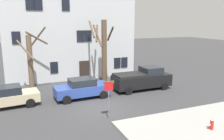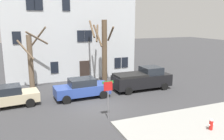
% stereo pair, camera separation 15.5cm
% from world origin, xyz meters
% --- Properties ---
extents(ground_plane, '(120.00, 120.00, 0.00)m').
position_xyz_m(ground_plane, '(0.00, 0.00, 0.00)').
color(ground_plane, '#38383A').
extents(building_main, '(14.69, 6.60, 11.70)m').
position_xyz_m(building_main, '(0.53, 11.64, 5.95)').
color(building_main, silver).
rests_on(building_main, ground_plane).
extents(tree_bare_near, '(2.75, 3.27, 5.91)m').
position_xyz_m(tree_bare_near, '(-4.13, 6.49, 2.89)').
color(tree_bare_near, brown).
rests_on(tree_bare_near, ground_plane).
extents(tree_bare_mid, '(2.31, 2.60, 6.50)m').
position_xyz_m(tree_bare_mid, '(2.88, 6.27, 3.56)').
color(tree_bare_mid, brown).
rests_on(tree_bare_mid, ground_plane).
extents(car_beige_sedan, '(4.87, 2.33, 1.61)m').
position_xyz_m(car_beige_sedan, '(-6.29, 2.66, 0.81)').
color(car_beige_sedan, '#C6B793').
rests_on(car_beige_sedan, ground_plane).
extents(car_blue_sedan, '(4.65, 2.17, 1.69)m').
position_xyz_m(car_blue_sedan, '(-0.41, 2.54, 0.85)').
color(car_blue_sedan, '#2D4799').
rests_on(car_blue_sedan, ground_plane).
extents(pickup_truck_black, '(5.56, 2.30, 2.11)m').
position_xyz_m(pickup_truck_black, '(5.51, 2.85, 1.02)').
color(pickup_truck_black, black).
rests_on(pickup_truck_black, ground_plane).
extents(fire_hydrant, '(0.42, 0.22, 0.69)m').
position_xyz_m(fire_hydrant, '(5.03, -6.22, 0.48)').
color(fire_hydrant, red).
rests_on(fire_hydrant, sidewalk_slab).
extents(street_sign_pole, '(0.76, 0.07, 2.59)m').
position_xyz_m(street_sign_pole, '(0.09, -2.25, 1.82)').
color(street_sign_pole, slate).
rests_on(street_sign_pole, ground_plane).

